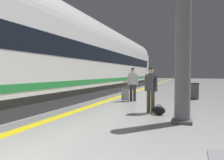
{
  "coord_description": "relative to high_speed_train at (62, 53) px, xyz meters",
  "views": [
    {
      "loc": [
        3.09,
        0.13,
        1.43
      ],
      "look_at": [
        0.28,
        7.32,
        1.17
      ],
      "focal_mm": 31.57,
      "sensor_mm": 36.0,
      "label": 1
    }
  ],
  "objects": [
    {
      "name": "safety_line_strip",
      "position": [
        2.2,
        1.27,
        -2.5
      ],
      "size": [
        0.36,
        80.0,
        0.01
      ],
      "primitive_type": "cube",
      "color": "yellow",
      "rests_on": "ground"
    },
    {
      "name": "tactile_edge_band",
      "position": [
        1.82,
        1.27,
        -2.5
      ],
      "size": [
        0.71,
        80.0,
        0.01
      ],
      "primitive_type": "cube",
      "color": "slate",
      "rests_on": "ground"
    },
    {
      "name": "high_speed_train",
      "position": [
        0.0,
        0.0,
        0.0
      ],
      "size": [
        2.94,
        33.76,
        4.97
      ],
      "color": "#38383D",
      "rests_on": "ground"
    },
    {
      "name": "passenger_near",
      "position": [
        4.9,
        -1.49,
        -1.55
      ],
      "size": [
        0.49,
        0.3,
        1.65
      ],
      "color": "brown",
      "rests_on": "ground"
    },
    {
      "name": "duffel_bag_near",
      "position": [
        5.22,
        -1.71,
        -2.35
      ],
      "size": [
        0.44,
        0.26,
        0.36
      ],
      "color": "black",
      "rests_on": "ground"
    },
    {
      "name": "passenger_mid",
      "position": [
        3.49,
        1.26,
        -1.5
      ],
      "size": [
        0.54,
        0.24,
        1.73
      ],
      "color": "#383842",
      "rests_on": "ground"
    },
    {
      "name": "suitcase_mid",
      "position": [
        3.16,
        0.99,
        -2.15
      ],
      "size": [
        0.42,
        0.31,
        1.05
      ],
      "color": "#9E9EA3",
      "rests_on": "ground"
    },
    {
      "name": "platform_pillar",
      "position": [
        6.01,
        -2.54,
        -0.78
      ],
      "size": [
        0.56,
        0.56,
        3.6
      ],
      "color": "slate",
      "rests_on": "ground"
    },
    {
      "name": "waste_bin",
      "position": [
        6.49,
        3.1,
        -2.05
      ],
      "size": [
        0.46,
        0.46,
        0.91
      ],
      "color": "#4C4C51",
      "rests_on": "ground"
    }
  ]
}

